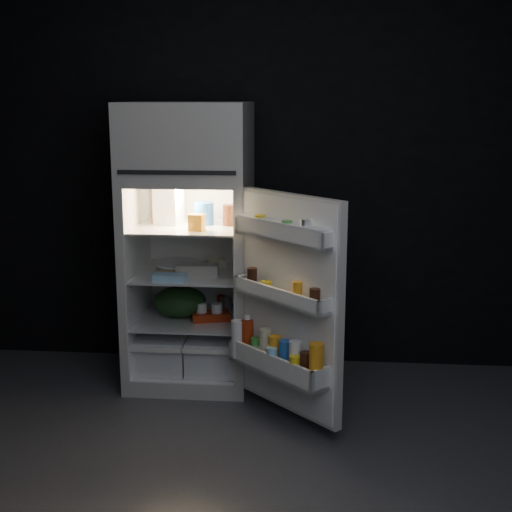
# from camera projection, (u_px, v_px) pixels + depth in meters

# --- Properties ---
(floor) EXTENTS (4.00, 3.40, 0.00)m
(floor) POSITION_uv_depth(u_px,v_px,m) (229.00, 485.00, 3.40)
(floor) COLOR #46464B
(floor) RESTS_ON ground
(wall_back) EXTENTS (4.00, 0.00, 2.70)m
(wall_back) POSITION_uv_depth(u_px,v_px,m) (260.00, 167.00, 4.75)
(wall_back) COLOR black
(wall_back) RESTS_ON ground
(wall_front) EXTENTS (4.00, 0.00, 2.70)m
(wall_front) POSITION_uv_depth(u_px,v_px,m) (117.00, 329.00, 1.45)
(wall_front) COLOR black
(wall_front) RESTS_ON ground
(refrigerator) EXTENTS (0.76, 0.71, 1.78)m
(refrigerator) POSITION_uv_depth(u_px,v_px,m) (190.00, 235.00, 4.51)
(refrigerator) COLOR silver
(refrigerator) RESTS_ON ground
(fridge_door) EXTENTS (0.65, 0.64, 1.22)m
(fridge_door) POSITION_uv_depth(u_px,v_px,m) (286.00, 309.00, 3.89)
(fridge_door) COLOR silver
(fridge_door) RESTS_ON ground
(milk_jug) EXTENTS (0.18, 0.18, 0.24)m
(milk_jug) POSITION_uv_depth(u_px,v_px,m) (169.00, 205.00, 4.47)
(milk_jug) COLOR white
(milk_jug) RESTS_ON refrigerator
(mayo_jar) EXTENTS (0.14, 0.14, 0.14)m
(mayo_jar) POSITION_uv_depth(u_px,v_px,m) (204.00, 213.00, 4.47)
(mayo_jar) COLOR blue
(mayo_jar) RESTS_ON refrigerator
(jam_jar) EXTENTS (0.10, 0.10, 0.13)m
(jam_jar) POSITION_uv_depth(u_px,v_px,m) (230.00, 215.00, 4.43)
(jam_jar) COLOR #33180E
(jam_jar) RESTS_ON refrigerator
(amber_bottle) EXTENTS (0.12, 0.12, 0.22)m
(amber_bottle) POSITION_uv_depth(u_px,v_px,m) (158.00, 206.00, 4.51)
(amber_bottle) COLOR #BC631E
(amber_bottle) RESTS_ON refrigerator
(small_carton) EXTENTS (0.10, 0.09, 0.10)m
(small_carton) POSITION_uv_depth(u_px,v_px,m) (197.00, 222.00, 4.26)
(small_carton) COLOR orange
(small_carton) RESTS_ON refrigerator
(egg_carton) EXTENTS (0.27, 0.11, 0.07)m
(egg_carton) POSITION_uv_depth(u_px,v_px,m) (197.00, 270.00, 4.41)
(egg_carton) COLOR gray
(egg_carton) RESTS_ON refrigerator
(pie) EXTENTS (0.36, 0.36, 0.04)m
(pie) POSITION_uv_depth(u_px,v_px,m) (179.00, 267.00, 4.56)
(pie) COLOR #A48456
(pie) RESTS_ON refrigerator
(flat_package) EXTENTS (0.21, 0.12, 0.04)m
(flat_package) POSITION_uv_depth(u_px,v_px,m) (170.00, 277.00, 4.30)
(flat_package) COLOR #96CAE9
(flat_package) RESTS_ON refrigerator
(wrapped_pkg) EXTENTS (0.14, 0.12, 0.05)m
(wrapped_pkg) POSITION_uv_depth(u_px,v_px,m) (217.00, 262.00, 4.66)
(wrapped_pkg) COLOR beige
(wrapped_pkg) RESTS_ON refrigerator
(produce_bag) EXTENTS (0.34, 0.29, 0.20)m
(produce_bag) POSITION_uv_depth(u_px,v_px,m) (180.00, 302.00, 4.58)
(produce_bag) COLOR #193815
(produce_bag) RESTS_ON refrigerator
(yogurt_tray) EXTENTS (0.26, 0.19, 0.05)m
(yogurt_tray) POSITION_uv_depth(u_px,v_px,m) (211.00, 316.00, 4.52)
(yogurt_tray) COLOR #A12A0D
(yogurt_tray) RESTS_ON refrigerator
(small_can_red) EXTENTS (0.08, 0.08, 0.09)m
(small_can_red) POSITION_uv_depth(u_px,v_px,m) (221.00, 302.00, 4.76)
(small_can_red) COLOR #A12A0D
(small_can_red) RESTS_ON refrigerator
(small_can_silver) EXTENTS (0.08, 0.08, 0.09)m
(small_can_silver) POSITION_uv_depth(u_px,v_px,m) (226.00, 303.00, 4.73)
(small_can_silver) COLOR silver
(small_can_silver) RESTS_ON refrigerator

